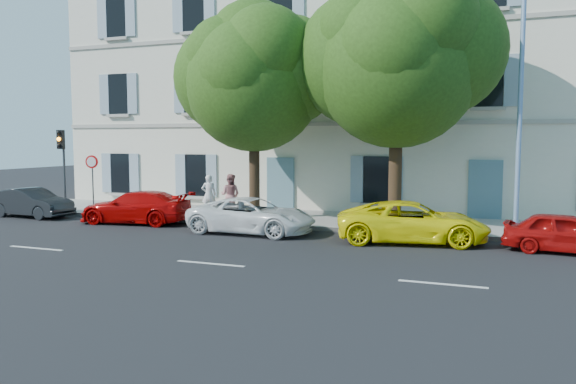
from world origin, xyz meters
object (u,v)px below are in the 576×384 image
at_px(street_lamp, 521,96).
at_px(pedestrian_a, 209,195).
at_px(tree_left, 254,84).
at_px(car_red_coupe, 136,207).
at_px(car_red_hatchback, 566,233).
at_px(car_dark_sedan, 32,203).
at_px(pedestrian_b, 230,195).
at_px(road_sign, 92,171).
at_px(traffic_light, 62,152).
at_px(tree_right, 397,66).
at_px(car_white_coupe, 252,216).
at_px(car_yellow_supercar, 413,222).

height_order(street_lamp, pedestrian_a, street_lamp).
distance_m(tree_left, pedestrian_a, 5.10).
bearing_deg(car_red_coupe, car_red_hatchback, 81.73).
height_order(car_dark_sedan, pedestrian_b, pedestrian_b).
bearing_deg(road_sign, pedestrian_b, 7.06).
xyz_separation_m(traffic_light, road_sign, (1.40, 0.26, -0.81)).
bearing_deg(pedestrian_b, car_dark_sedan, 13.60).
distance_m(car_red_coupe, road_sign, 3.83).
height_order(tree_right, traffic_light, tree_right).
xyz_separation_m(tree_right, street_lamp, (4.06, -0.39, -1.17)).
distance_m(car_dark_sedan, car_red_coupe, 5.27).
bearing_deg(car_white_coupe, car_yellow_supercar, -86.80).
distance_m(road_sign, street_lamp, 17.47).
distance_m(car_dark_sedan, car_yellow_supercar, 16.11).
relative_size(car_dark_sedan, street_lamp, 0.47).
relative_size(car_yellow_supercar, car_red_hatchback, 1.37).
bearing_deg(tree_right, pedestrian_b, 175.81).
bearing_deg(car_red_hatchback, street_lamp, 42.00).
bearing_deg(street_lamp, road_sign, 179.65).
distance_m(car_dark_sedan, car_red_hatchback, 20.55).
distance_m(tree_right, street_lamp, 4.24).
bearing_deg(tree_left, car_white_coupe, -67.96).
xyz_separation_m(car_yellow_supercar, road_sign, (-14.14, 1.75, 1.27)).
height_order(car_red_coupe, car_white_coupe, car_red_coupe).
height_order(car_dark_sedan, street_lamp, street_lamp).
distance_m(car_white_coupe, pedestrian_b, 3.57).
bearing_deg(road_sign, car_yellow_supercar, -7.07).
distance_m(car_yellow_supercar, traffic_light, 15.75).
bearing_deg(car_yellow_supercar, car_white_coupe, 81.62).
bearing_deg(road_sign, car_red_coupe, -23.67).
height_order(tree_left, pedestrian_a, tree_left).
relative_size(road_sign, pedestrian_a, 1.48).
relative_size(car_red_coupe, pedestrian_a, 2.65).
bearing_deg(tree_left, car_red_hatchback, -11.73).
bearing_deg(pedestrian_b, car_red_coupe, 34.46).
relative_size(car_yellow_supercar, tree_left, 0.58).
bearing_deg(car_red_hatchback, car_dark_sedan, 94.41).
height_order(car_yellow_supercar, tree_left, tree_left).
xyz_separation_m(car_red_coupe, pedestrian_b, (3.03, 2.23, 0.38)).
bearing_deg(tree_left, car_yellow_supercar, -18.14).
relative_size(tree_right, pedestrian_a, 5.32).
relative_size(tree_left, pedestrian_a, 4.94).
xyz_separation_m(road_sign, street_lamp, (17.25, -0.11, 2.77)).
xyz_separation_m(car_red_coupe, car_white_coupe, (5.26, -0.53, -0.02)).
bearing_deg(car_red_hatchback, car_yellow_supercar, 93.65).
xyz_separation_m(car_dark_sedan, street_lamp, (19.22, 1.42, 4.08)).
relative_size(car_yellow_supercar, traffic_light, 1.34).
xyz_separation_m(car_dark_sedan, pedestrian_a, (7.22, 2.46, 0.37)).
bearing_deg(tree_right, tree_left, 178.93).
bearing_deg(car_white_coupe, traffic_light, 81.16).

